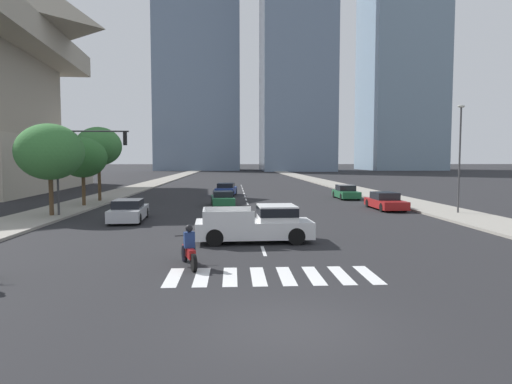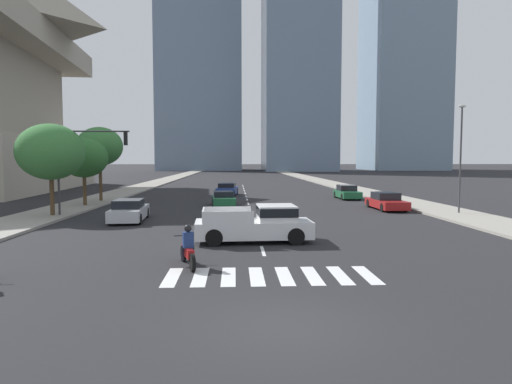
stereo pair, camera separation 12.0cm
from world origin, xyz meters
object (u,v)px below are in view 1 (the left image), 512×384
Objects in this scene: sedan_red_2 at (385,202)px; street_tree_nearest at (50,152)px; sedan_green_4 at (346,193)px; motorcycle_trailing at (189,250)px; traffic_signal_far at (84,153)px; street_lamp_east at (460,150)px; sedan_silver_3 at (129,211)px; pickup_truck at (260,224)px; street_tree_third at (99,146)px; street_tree_second at (83,158)px; sedan_green_0 at (223,199)px; sedan_blue_1 at (226,190)px.

street_tree_nearest reaches higher than sedan_red_2.
sedan_red_2 is at bearing 3.24° from sedan_green_4.
motorcycle_trailing is at bearing -37.34° from sedan_red_2.
traffic_signal_far reaches higher than sedan_green_4.
street_lamp_east is 27.11m from street_tree_nearest.
sedan_silver_3 is 1.13× the size of sedan_green_4.
pickup_truck is at bearing -35.75° from street_tree_nearest.
sedan_green_4 is at bearing -176.73° from sedan_red_2.
pickup_truck is at bearing -56.92° from street_tree_third.
street_tree_nearest reaches higher than sedan_silver_3.
street_tree_second is at bearing 9.62° from motorcycle_trailing.
street_tree_nearest reaches higher than motorcycle_trailing.
pickup_truck is at bearing -39.24° from sedan_red_2.
sedan_green_0 is at bearing -106.02° from sedan_red_2.
sedan_green_0 is 11.45m from street_tree_second.
sedan_green_0 is at bearing 3.51° from street_tree_second.
street_tree_third is at bearing 120.72° from pickup_truck.
street_tree_third is (-12.97, 19.91, 4.10)m from pickup_truck.
pickup_truck is at bearing -50.40° from street_tree_second.
street_tree_third reaches higher than sedan_green_4.
sedan_silver_3 is at bearing -49.77° from sedan_green_4.
motorcycle_trailing is 31.70m from sedan_blue_1.
traffic_signal_far reaches higher than sedan_red_2.
street_tree_third reaches higher than street_tree_nearest.
street_lamp_east is (16.06, -17.61, 3.78)m from sedan_blue_1.
street_tree_nearest is (-10.21, 13.98, 3.67)m from motorcycle_trailing.
traffic_signal_far reaches higher than sedan_silver_3.
street_tree_nearest is at bearing -90.00° from street_tree_third.
traffic_signal_far is at bearing 179.94° from street_lamp_east.
street_tree_nearest is (-11.06, -17.72, 3.64)m from sedan_blue_1.
street_lamp_east is 1.12× the size of street_tree_third.
sedan_green_0 is (-2.04, 16.35, -0.25)m from pickup_truck.
motorcycle_trailing reaches higher than sedan_green_4.
pickup_truck is 1.22× the size of sedan_green_0.
sedan_silver_3 is 0.74× the size of street_tree_third.
street_lamp_east is 29.07m from street_tree_third.
street_tree_third is at bearing 101.53° from traffic_signal_far.
street_lamp_east reaches higher than traffic_signal_far.
street_lamp_east is (24.98, -0.03, 0.21)m from traffic_signal_far.
traffic_signal_far is at bearing -58.76° from sedan_green_4.
sedan_green_4 is at bearing 29.77° from street_tree_nearest.
street_tree_third reaches higher than sedan_green_0.
street_lamp_east is at bearing -21.12° from street_tree_third.
sedan_blue_1 is 0.71× the size of street_tree_third.
motorcycle_trailing is 21.00m from sedan_green_0.
pickup_truck is (2.76, 4.64, 0.23)m from motorcycle_trailing.
sedan_silver_3 is at bearing 144.43° from sedan_green_0.
sedan_blue_1 is 0.86× the size of street_tree_second.
sedan_blue_1 is 13.85m from street_tree_third.
sedan_green_4 is at bearing 109.21° from street_lamp_east.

